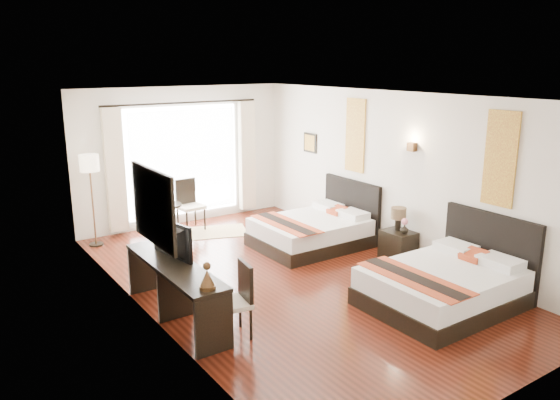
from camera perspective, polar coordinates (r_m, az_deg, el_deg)
floor at (r=8.56m, az=0.89°, el=-8.25°), size 4.50×7.50×0.01m
ceiling at (r=7.92m, az=0.97°, el=10.78°), size 4.50×7.50×0.02m
wall_headboard at (r=9.57m, az=11.99°, el=2.68°), size 0.01×7.50×2.80m
wall_desk at (r=7.11m, az=-14.02°, el=-1.44°), size 0.01×7.50×2.80m
wall_window at (r=11.33m, az=-10.10°, el=4.55°), size 4.50×0.01×2.80m
wall_entry at (r=5.63m, az=23.65°, el=-6.42°), size 4.50×0.01×2.80m
window_glass at (r=11.33m, az=-10.05°, el=4.04°), size 2.40×0.02×2.20m
sheer_curtain at (r=11.28m, az=-9.92°, el=3.99°), size 2.30×0.02×2.10m
drape_left at (r=10.74m, az=-16.87°, el=2.97°), size 0.35×0.14×2.35m
drape_right at (r=11.91m, az=-3.47°, el=4.62°), size 0.35×0.14×2.35m
art_panel_near at (r=8.25m, az=22.03°, el=4.00°), size 0.03×0.50×1.35m
art_panel_far at (r=10.20m, az=7.87°, el=6.70°), size 0.03×0.50×1.35m
wall_sconce at (r=9.19m, az=13.62°, el=5.41°), size 0.10×0.14×0.14m
mirror_frame at (r=6.84m, az=-13.11°, el=-0.71°), size 0.04×1.25×0.95m
mirror_glass at (r=6.84m, az=-12.92°, el=-0.68°), size 0.01×1.12×0.82m
bed_near at (r=7.93m, az=16.98°, el=-8.37°), size 2.07×1.62×1.17m
bed_far at (r=9.98m, az=3.61°, el=-3.14°), size 1.99×1.55×1.12m
nightstand at (r=9.44m, az=12.24°, el=-4.70°), size 0.43×0.53×0.51m
table_lamp at (r=9.35m, az=12.27°, el=-1.54°), size 0.25×0.25×0.40m
vase at (r=9.25m, az=12.86°, el=-3.06°), size 0.16×0.16×0.15m
console_desk at (r=7.30m, az=-10.89°, el=-9.37°), size 0.50×2.20×0.76m
television at (r=7.31m, az=-11.78°, el=-4.16°), size 0.26×0.86×0.49m
bronze_figurine at (r=6.30m, az=-7.61°, el=-8.01°), size 0.24×0.24×0.28m
desk_chair at (r=6.81m, az=-4.93°, el=-11.84°), size 0.49×0.49×0.93m
floor_lamp at (r=10.24m, az=-19.27°, el=3.08°), size 0.34×0.34×1.68m
side_table at (r=10.70m, az=-11.64°, el=-2.06°), size 0.55×0.55×0.63m
fruit_bowl at (r=10.57m, az=-11.73°, el=-0.31°), size 0.30×0.30×0.06m
window_chair at (r=11.04m, az=-9.33°, el=-1.50°), size 0.49×0.49×1.01m
jute_rug at (r=10.87m, az=-6.78°, el=-3.32°), size 1.44×1.20×0.01m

